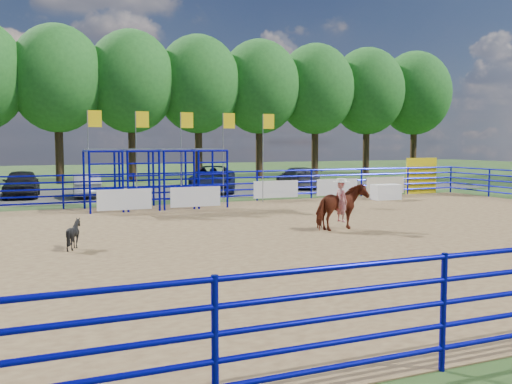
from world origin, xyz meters
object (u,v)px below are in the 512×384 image
at_px(car_b, 87,185).
at_px(car_c, 213,179).
at_px(car_d, 298,178).
at_px(announcer_table, 386,192).
at_px(calf, 74,234).
at_px(car_a, 21,183).
at_px(horse_and_rider, 341,204).

xyz_separation_m(car_b, car_c, (7.05, 0.29, 0.13)).
distance_m(car_c, car_d, 5.89).
distance_m(announcer_table, car_c, 9.98).
xyz_separation_m(announcer_table, car_d, (-0.64, 8.30, 0.26)).
height_order(calf, car_a, car_a).
relative_size(calf, car_d, 0.18).
xyz_separation_m(car_a, car_d, (16.02, -0.18, -0.06)).
bearing_deg(horse_and_rider, car_a, 120.32).
height_order(announcer_table, horse_and_rider, horse_and_rider).
distance_m(calf, car_b, 15.11).
relative_size(announcer_table, car_c, 0.26).
distance_m(car_a, car_d, 16.02).
height_order(car_a, car_b, car_a).
xyz_separation_m(horse_and_rider, car_c, (0.76, 15.20, -0.10)).
distance_m(car_a, car_b, 3.35).
relative_size(announcer_table, car_b, 0.38).
xyz_separation_m(announcer_table, calf, (-15.56, -7.68, 0.02)).
distance_m(announcer_table, car_a, 18.70).
bearing_deg(car_b, car_d, -171.54).
bearing_deg(car_d, car_a, 8.21).
relative_size(calf, car_c, 0.15).
relative_size(announcer_table, calf, 1.78).
relative_size(car_b, car_c, 0.70).
height_order(horse_and_rider, car_c, horse_and_rider).
bearing_deg(announcer_table, horse_and_rider, -133.55).
relative_size(horse_and_rider, car_b, 0.62).
xyz_separation_m(horse_and_rider, car_d, (6.60, 15.93, -0.20)).
distance_m(announcer_table, car_d, 8.33).
distance_m(announcer_table, horse_and_rider, 10.53).
height_order(car_c, car_d, car_c).
xyz_separation_m(calf, car_d, (14.91, 15.98, 0.24)).
bearing_deg(car_a, announcer_table, -22.63).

